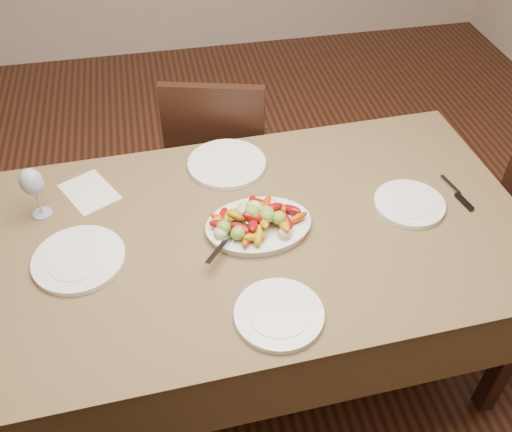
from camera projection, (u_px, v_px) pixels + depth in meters
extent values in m
plane|color=#3F2013|center=(241.00, 396.00, 2.28)|extent=(6.00, 6.00, 0.00)
cube|color=brown|center=(256.00, 301.00, 2.16)|extent=(1.88, 1.10, 0.76)
ellipsoid|color=white|center=(259.00, 227.00, 1.89)|extent=(0.35, 0.26, 0.02)
cylinder|color=white|center=(79.00, 259.00, 1.79)|extent=(0.29, 0.29, 0.02)
cylinder|color=white|center=(409.00, 204.00, 1.98)|extent=(0.24, 0.24, 0.02)
cylinder|color=white|center=(227.00, 164.00, 2.14)|extent=(0.29, 0.29, 0.02)
cylinder|color=white|center=(279.00, 315.00, 1.63)|extent=(0.26, 0.26, 0.02)
cube|color=silver|center=(89.00, 192.00, 2.03)|extent=(0.23, 0.26, 0.00)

